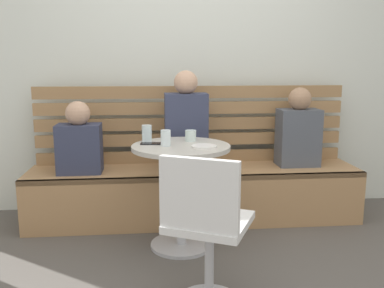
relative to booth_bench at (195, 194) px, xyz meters
name	(u,v)px	position (x,y,z in m)	size (l,w,h in m)	color
back_wall	(190,45)	(0.00, 0.44, 1.23)	(5.20, 0.10, 2.90)	silver
booth_bench	(195,194)	(0.00, 0.00, 0.00)	(2.70, 0.52, 0.44)	#A87C51
booth_backrest	(192,124)	(0.00, 0.24, 0.56)	(2.65, 0.04, 0.66)	#9A7249
cafe_table	(181,176)	(-0.15, -0.52, 0.30)	(0.68, 0.68, 0.74)	#ADADB2
white_chair	(206,227)	(-0.08, -1.33, 0.24)	(0.53, 0.53, 0.85)	#ADADB2
person_adult	(186,125)	(-0.07, 0.00, 0.58)	(0.34, 0.22, 0.80)	#333851
person_child_left	(298,131)	(0.88, 0.04, 0.51)	(0.34, 0.22, 0.66)	#4C515B
person_child_middle	(79,142)	(-0.91, -0.03, 0.47)	(0.34, 0.22, 0.57)	#333851
cup_water_clear	(166,138)	(-0.25, -0.54, 0.57)	(0.07, 0.07, 0.11)	white
cup_glass_short	(191,136)	(-0.07, -0.37, 0.56)	(0.08, 0.08, 0.08)	silver
cup_glass_tall	(147,133)	(-0.38, -0.37, 0.58)	(0.07, 0.07, 0.12)	silver
plate_small	(204,146)	(0.00, -0.61, 0.52)	(0.17, 0.17, 0.01)	white
phone_on_table	(151,144)	(-0.36, -0.46, 0.52)	(0.07, 0.14, 0.01)	black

